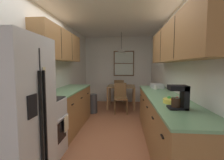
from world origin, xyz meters
TOP-DOWN VIEW (x-y plane):
  - ground_plane at (0.00, 1.00)m, footprint 12.00×12.00m
  - wall_left at (-1.35, 1.00)m, footprint 0.10×9.00m
  - wall_right at (1.35, 1.00)m, footprint 0.10×9.00m
  - wall_back at (0.00, 3.65)m, footprint 4.40×0.10m
  - ceiling_slab at (0.00, 1.00)m, footprint 4.40×9.00m
  - refrigerator at (-0.93, -1.23)m, footprint 0.76×0.75m
  - stove_range at (-0.99, -0.52)m, footprint 0.66×0.63m
  - microwave_over_range at (-1.11, -0.52)m, footprint 0.39×0.61m
  - counter_left at (-1.00, 0.74)m, footprint 0.64×1.88m
  - upper_cabinets_left at (-1.14, 0.69)m, footprint 0.33×1.96m
  - counter_right at (1.00, 0.03)m, footprint 0.64×3.04m
  - upper_cabinets_right at (1.14, -0.02)m, footprint 0.33×2.72m
  - dining_table at (0.16, 2.68)m, footprint 0.91×0.84m
  - dining_chair_near at (0.15, 2.05)m, footprint 0.43×0.43m
  - dining_chair_far at (0.07, 3.30)m, footprint 0.44×0.44m
  - pendant_light at (0.16, 2.68)m, footprint 0.33×0.33m
  - back_window at (0.23, 3.58)m, footprint 0.80×0.05m
  - trash_bin at (-0.70, 1.95)m, footprint 0.30×0.30m
  - storage_canister at (-1.00, -0.07)m, footprint 0.11×0.11m
  - dish_towel at (-0.64, -0.36)m, footprint 0.02×0.16m
  - coffee_maker at (0.97, -0.81)m, footprint 0.22×0.18m
  - mug_by_coffeemaker at (0.98, 0.83)m, footprint 0.11×0.07m
  - fruit_bowl at (0.97, -0.50)m, footprint 0.27×0.27m
  - dish_rack at (1.06, 1.13)m, footprint 0.28×0.34m

SIDE VIEW (x-z plane):
  - ground_plane at x=0.00m, z-range 0.00..0.00m
  - trash_bin at x=-0.70m, z-range 0.00..0.57m
  - counter_right at x=1.00m, z-range 0.00..0.90m
  - counter_left at x=-1.00m, z-range 0.00..0.90m
  - stove_range at x=-0.99m, z-range -0.08..1.02m
  - dish_towel at x=-0.64m, z-range 0.38..0.62m
  - dining_chair_near at x=0.15m, z-range 0.05..0.95m
  - dining_chair_far at x=0.07m, z-range 0.05..0.95m
  - dining_table at x=0.16m, z-range 0.26..1.01m
  - refrigerator at x=-0.93m, z-range 0.00..1.74m
  - fruit_bowl at x=0.97m, z-range 0.89..0.98m
  - mug_by_coffeemaker at x=0.98m, z-range 0.90..0.99m
  - dish_rack at x=1.06m, z-range 0.90..1.00m
  - storage_canister at x=-1.00m, z-range 0.90..1.09m
  - coffee_maker at x=0.97m, z-range 0.91..1.20m
  - wall_left at x=-1.35m, z-range 0.00..2.55m
  - wall_right at x=1.35m, z-range 0.00..2.55m
  - wall_back at x=0.00m, z-range 0.00..2.55m
  - back_window at x=0.23m, z-range 1.03..2.01m
  - microwave_over_range at x=-1.11m, z-range 1.53..1.83m
  - upper_cabinets_right at x=1.14m, z-range 1.50..2.14m
  - upper_cabinets_left at x=-1.14m, z-range 1.55..2.20m
  - pendant_light at x=0.16m, z-range 1.60..2.27m
  - ceiling_slab at x=0.00m, z-range 2.55..2.63m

